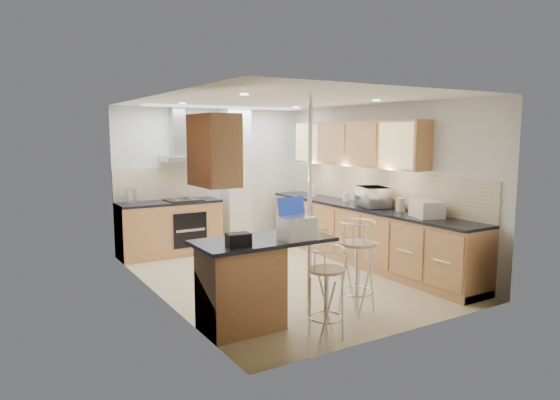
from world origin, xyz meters
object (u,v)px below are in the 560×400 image
bar_stool_end (357,267)px  bread_bin (427,209)px  laptop (297,228)px  microwave (373,197)px  bar_stool_near (326,293)px

bar_stool_end → bread_bin: bread_bin is taller
laptop → bread_bin: bearing=8.3°
microwave → bar_stool_end: size_ratio=0.53×
microwave → bread_bin: microwave is taller
microwave → bar_stool_near: 3.03m
bar_stool_end → bread_bin: (1.54, 0.40, 0.49)m
microwave → laptop: bearing=140.3°
microwave → laptop: microwave is taller
bar_stool_end → laptop: bearing=142.7°
bar_stool_near → bread_bin: bread_bin is taller
microwave → bar_stool_end: microwave is taller
laptop → microwave: bearing=30.9°
microwave → bar_stool_near: (-2.29, -1.89, -0.61)m
microwave → bread_bin: 1.08m
bar_stool_near → bar_stool_end: bar_stool_end is taller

